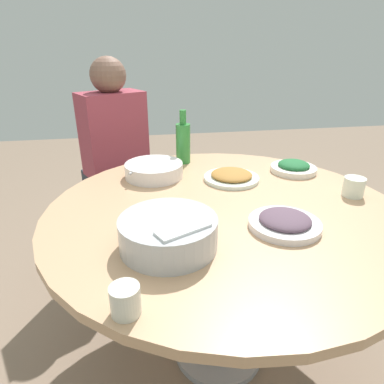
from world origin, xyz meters
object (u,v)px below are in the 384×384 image
object	(u,v)px
tea_cup_near	(125,300)
diner_left	(114,140)
stool_for_diner_left	(122,224)
tea_cup_far	(354,187)
dish_tofu_braise	(232,176)
rice_bowl	(168,232)
green_bottle	(183,142)
dish_greens	(293,167)
dish_eggplant	(285,222)
soup_bowl	(154,170)
round_dining_table	(223,238)

from	to	relation	value
tea_cup_near	diner_left	world-z (taller)	diner_left
stool_for_diner_left	diner_left	world-z (taller)	diner_left
tea_cup_near	tea_cup_far	xyz separation A→B (m)	(-0.86, -0.48, 0.00)
dish_tofu_braise	tea_cup_near	bearing A→B (deg)	58.47
rice_bowl	green_bottle	distance (m)	0.76
green_bottle	stool_for_diner_left	world-z (taller)	green_bottle
dish_greens	stool_for_diner_left	bearing A→B (deg)	-33.15
dish_eggplant	dish_greens	distance (m)	0.54
rice_bowl	soup_bowl	bearing A→B (deg)	-89.52
tea_cup_near	stool_for_diner_left	bearing A→B (deg)	-86.64
dish_eggplant	tea_cup_near	size ratio (longest dim) A/B	3.29
rice_bowl	dish_eggplant	xyz separation A→B (m)	(-0.38, -0.05, -0.03)
tea_cup_near	green_bottle	bearing A→B (deg)	-105.27
round_dining_table	green_bottle	distance (m)	0.58
tea_cup_near	tea_cup_far	bearing A→B (deg)	-150.74
stool_for_diner_left	round_dining_table	bearing A→B (deg)	116.79
dish_eggplant	green_bottle	xyz separation A→B (m)	(0.23, -0.70, 0.08)
dish_eggplant	tea_cup_far	world-z (taller)	tea_cup_far
dish_greens	green_bottle	world-z (taller)	green_bottle
rice_bowl	dish_tofu_braise	bearing A→B (deg)	-124.22
tea_cup_near	tea_cup_far	size ratio (longest dim) A/B	0.88
dish_eggplant	dish_greens	bearing A→B (deg)	-118.03
dish_tofu_braise	diner_left	xyz separation A→B (m)	(0.52, -0.60, 0.03)
soup_bowl	dish_greens	size ratio (longest dim) A/B	1.23
soup_bowl	dish_greens	world-z (taller)	soup_bowl
tea_cup_far	diner_left	xyz separation A→B (m)	(0.94, -0.84, 0.01)
round_dining_table	stool_for_diner_left	world-z (taller)	round_dining_table
round_dining_table	tea_cup_far	world-z (taller)	tea_cup_far
dish_greens	green_bottle	bearing A→B (deg)	-24.25
dish_tofu_braise	stool_for_diner_left	world-z (taller)	dish_tofu_braise
soup_bowl	tea_cup_near	world-z (taller)	tea_cup_near
soup_bowl	stool_for_diner_left	world-z (taller)	soup_bowl
tea_cup_near	tea_cup_far	world-z (taller)	tea_cup_far
dish_greens	tea_cup_near	world-z (taller)	tea_cup_near
round_dining_table	green_bottle	xyz separation A→B (m)	(0.08, -0.52, 0.24)
green_bottle	stool_for_diner_left	distance (m)	0.77
dish_eggplant	dish_tofu_braise	world-z (taller)	dish_eggplant
dish_greens	tea_cup_far	distance (m)	0.31
tea_cup_far	diner_left	size ratio (longest dim) A/B	0.10
round_dining_table	tea_cup_far	bearing A→B (deg)	-179.33
dish_tofu_braise	tea_cup_near	distance (m)	0.85
round_dining_table	diner_left	world-z (taller)	diner_left
round_dining_table	dish_eggplant	bearing A→B (deg)	129.71
rice_bowl	soup_bowl	world-z (taller)	rice_bowl
dish_greens	stool_for_diner_left	xyz separation A→B (m)	(0.83, -0.54, -0.52)
soup_bowl	tea_cup_near	distance (m)	0.83
dish_greens	diner_left	distance (m)	0.99
dish_eggplant	round_dining_table	bearing A→B (deg)	-50.29
dish_tofu_braise	green_bottle	distance (m)	0.33
soup_bowl	dish_eggplant	size ratio (longest dim) A/B	1.11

